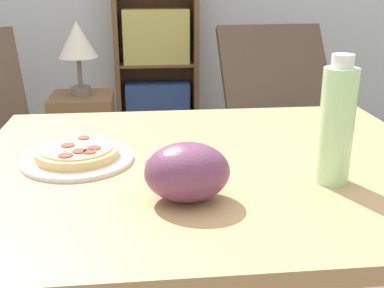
{
  "coord_description": "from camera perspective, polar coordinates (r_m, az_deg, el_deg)",
  "views": [
    {
      "loc": [
        -0.02,
        -1.13,
        1.17
      ],
      "look_at": [
        0.08,
        -0.17,
        0.83
      ],
      "focal_mm": 45.0,
      "sensor_mm": 36.0,
      "label": 1
    }
  ],
  "objects": [
    {
      "name": "pizza_on_plate",
      "position": [
        1.12,
        -13.43,
        -1.29
      ],
      "size": [
        0.25,
        0.25,
        0.04
      ],
      "color": "white",
      "rests_on": "dining_table"
    },
    {
      "name": "side_table",
      "position": [
        2.8,
        -12.55,
        0.16
      ],
      "size": [
        0.34,
        0.34,
        0.55
      ],
      "color": "brown",
      "rests_on": "ground_plane"
    },
    {
      "name": "grape_bunch",
      "position": [
        0.89,
        -0.59,
        -3.38
      ],
      "size": [
        0.16,
        0.12,
        0.11
      ],
      "color": "#6B3856",
      "rests_on": "dining_table"
    },
    {
      "name": "bookshelf",
      "position": [
        3.61,
        -4.31,
        13.0
      ],
      "size": [
        0.61,
        0.28,
        1.65
      ],
      "color": "brown",
      "rests_on": "ground_plane"
    },
    {
      "name": "table_lamp",
      "position": [
        2.68,
        -13.43,
        11.56
      ],
      "size": [
        0.21,
        0.21,
        0.4
      ],
      "color": "#665B51",
      "rests_on": "side_table"
    },
    {
      "name": "dining_table",
      "position": [
        1.14,
        2.15,
        -7.18
      ],
      "size": [
        1.08,
        0.89,
        0.77
      ],
      "color": "tan",
      "rests_on": "ground_plane"
    },
    {
      "name": "lounge_chair_far",
      "position": [
        3.04,
        10.57,
        2.0
      ],
      "size": [
        0.74,
        0.81,
        0.88
      ],
      "rotation": [
        0.0,
        0.0,
        0.08
      ],
      "color": "slate",
      "rests_on": "ground_plane"
    },
    {
      "name": "drink_bottle",
      "position": [
        0.99,
        16.74,
        2.27
      ],
      "size": [
        0.07,
        0.07,
        0.26
      ],
      "color": "#B7EAA3",
      "rests_on": "dining_table"
    }
  ]
}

